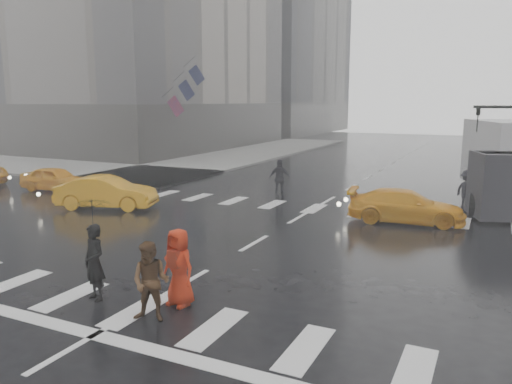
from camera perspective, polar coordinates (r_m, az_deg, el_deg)
The scene contains 14 objects.
ground at distance 16.57m, azimuth -0.20°, elevation -5.87°, with size 120.00×120.00×0.00m, color black.
sidewalk_nw at distance 41.63m, azimuth -13.94°, elevation 3.76°, with size 35.00×35.00×0.15m, color gray.
road_markings at distance 16.57m, azimuth -0.20°, elevation -5.85°, with size 18.00×48.00×0.01m, color silver, non-canonical shape.
planter_west at distance 22.79m, azimuth 25.49°, elevation 0.13°, with size 1.10×1.10×1.80m.
flag_cluster at distance 39.54m, azimuth -8.31°, elevation 11.71°, with size 2.87×3.06×4.69m.
pedestrian_black at distance 12.18m, azimuth -18.17°, elevation -4.71°, with size 1.20×1.22×2.43m.
pedestrian_brown at distance 10.93m, azimuth -11.93°, elevation -10.00°, with size 0.84×0.66×1.73m, color #4E321C.
pedestrian_orange at distance 11.60m, azimuth -8.83°, elevation -8.48°, with size 0.97×0.73×1.80m.
pedestrian_far_a at distance 24.15m, azimuth 2.76°, elevation 1.54°, with size 1.09×0.67×1.87m, color black.
pedestrian_far_b at distance 23.07m, azimuth 22.97°, elevation 0.16°, with size 1.13×0.63×1.75m, color black.
taxi_front at distance 28.09m, azimuth -21.95°, elevation 1.41°, with size 1.49×3.69×1.26m, color #F69F0C.
taxi_mid at distance 22.70m, azimuth -16.74°, elevation -0.04°, with size 1.49×4.28×1.41m, color #F69F0C.
taxi_rear at distance 20.08m, azimuth 16.75°, elevation -1.56°, with size 1.78×3.87×1.27m, color #F69F0C.
box_truck at distance 24.39m, azimuth 26.90°, elevation 3.06°, with size 2.66×7.08×3.76m.
Camera 1 is at (6.97, -14.30, 4.63)m, focal length 35.00 mm.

